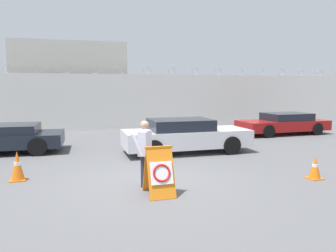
# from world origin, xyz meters

# --- Properties ---
(ground_plane) EXTENTS (90.00, 90.00, 0.00)m
(ground_plane) POSITION_xyz_m (0.00, 0.00, 0.00)
(ground_plane) COLOR #5B5B5E
(perimeter_wall) EXTENTS (36.00, 0.30, 3.69)m
(perimeter_wall) POSITION_xyz_m (-0.00, 11.15, 1.62)
(perimeter_wall) COLOR silver
(perimeter_wall) RESTS_ON ground_plane
(building_block) EXTENTS (6.91, 7.38, 5.25)m
(building_block) POSITION_xyz_m (-2.12, 16.14, 2.62)
(building_block) COLOR beige
(building_block) RESTS_ON ground_plane
(barricade_sign) EXTENTS (0.65, 0.83, 1.14)m
(barricade_sign) POSITION_xyz_m (0.00, -1.10, 0.57)
(barricade_sign) COLOR orange
(barricade_sign) RESTS_ON ground_plane
(security_guard) EXTENTS (0.59, 0.55, 1.66)m
(security_guard) POSITION_xyz_m (-0.18, -0.34, 0.91)
(security_guard) COLOR #232838
(security_guard) RESTS_ON ground_plane
(traffic_cone_near) EXTENTS (0.40, 0.40, 0.80)m
(traffic_cone_near) POSITION_xyz_m (-3.35, 1.06, 0.40)
(traffic_cone_near) COLOR orange
(traffic_cone_near) RESTS_ON ground_plane
(traffic_cone_mid) EXTENTS (0.36, 0.36, 0.64)m
(traffic_cone_mid) POSITION_xyz_m (4.40, -0.93, 0.32)
(traffic_cone_mid) COLOR orange
(traffic_cone_mid) RESTS_ON ground_plane
(parked_car_front_coupe) EXTENTS (4.35, 2.15, 1.07)m
(parked_car_front_coupe) POSITION_xyz_m (-4.45, 5.23, 0.56)
(parked_car_front_coupe) COLOR black
(parked_car_front_coupe) RESTS_ON ground_plane
(parked_car_rear_sedan) EXTENTS (4.78, 1.94, 1.28)m
(parked_car_rear_sedan) POSITION_xyz_m (2.14, 3.45, 0.65)
(parked_car_rear_sedan) COLOR black
(parked_car_rear_sedan) RESTS_ON ground_plane
(parked_car_far_side) EXTENTS (4.81, 2.08, 1.12)m
(parked_car_far_side) POSITION_xyz_m (8.71, 6.70, 0.57)
(parked_car_far_side) COLOR black
(parked_car_far_side) RESTS_ON ground_plane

